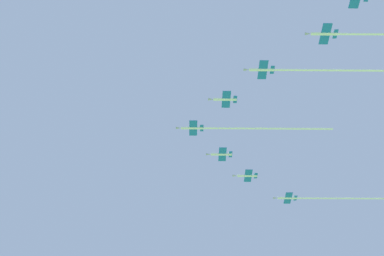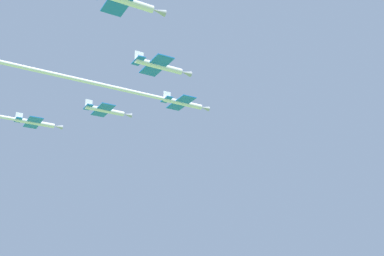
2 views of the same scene
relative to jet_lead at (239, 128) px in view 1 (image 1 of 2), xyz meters
The scene contains 7 objects.
jet_lead is the anchor object (origin of this frame).
jet_port_inner 17.60m from the jet_lead, 34.66° to the left, with size 12.18×9.64×2.65m.
jet_starboard_inner 17.59m from the jet_lead, 93.92° to the right, with size 12.18×9.64×2.65m.
jet_port_outer 42.26m from the jet_lead, 101.83° to the left, with size 62.66×36.64×2.65m.
jet_starboard_outer 32.30m from the jet_lead, 130.96° to the right, with size 12.18×9.64×2.65m.
jet_center_rear 66.43m from the jet_lead, 104.71° to the left, with size 54.61×32.06×2.65m.
jet_port_trail 72.27m from the jet_lead, 168.53° to the right, with size 70.17×40.92×2.65m.
Camera 1 is at (68.62, 117.53, 2.05)m, focal length 39.68 mm.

